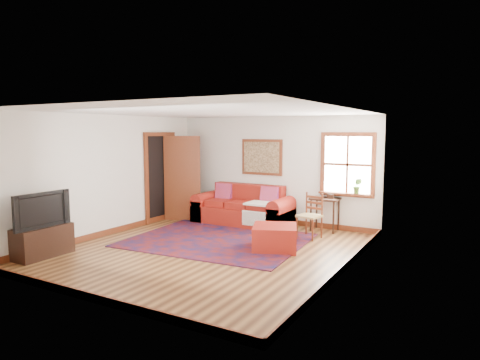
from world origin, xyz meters
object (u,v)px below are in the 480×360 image
Objects in this scene: side_table at (325,204)px; media_cabinet at (43,241)px; red_ottoman at (275,237)px; ladder_back_chair at (311,214)px; red_leather_sofa at (244,211)px.

media_cabinet is at bearing -130.05° from side_table.
ladder_back_chair is at bearing 54.38° from red_ottoman.
media_cabinet is (-3.60, -4.29, -0.33)m from side_table.
side_table reaches higher than media_cabinet.
ladder_back_chair is (1.85, -0.51, 0.19)m from red_leather_sofa.
ladder_back_chair is at bearing 44.91° from media_cabinet.
side_table is (1.89, 0.23, 0.30)m from red_leather_sofa.
red_ottoman is 0.86× the size of ladder_back_chair.
side_table is 5.61m from media_cabinet.
side_table is at bearing 6.94° from red_leather_sofa.
side_table is 0.79× the size of ladder_back_chair.
red_ottoman is 1.08× the size of side_table.
media_cabinet is at bearing -166.99° from red_ottoman.
ladder_back_chair is (-0.05, -0.74, -0.11)m from side_table.
red_leather_sofa is at bearing 67.15° from media_cabinet.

